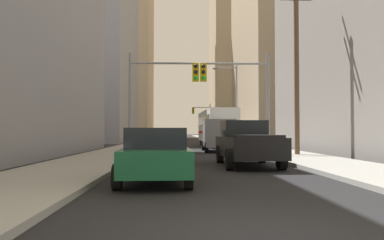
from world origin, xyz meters
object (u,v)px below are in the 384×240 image
(cargo_van_grey, at_px, (218,134))
(sedan_silver, at_px, (165,146))
(city_bus, at_px, (216,126))
(traffic_signal_near_left, at_px, (160,86))
(pickup_truck_black, at_px, (247,143))
(traffic_signal_far_right, at_px, (202,116))
(sedan_beige, at_px, (172,141))
(traffic_signal_near_right, at_px, (238,87))
(sedan_green, at_px, (156,155))

(cargo_van_grey, relative_size, sedan_silver, 1.23)
(city_bus, relative_size, traffic_signal_near_left, 1.93)
(pickup_truck_black, height_order, sedan_silver, pickup_truck_black)
(pickup_truck_black, bearing_deg, sedan_silver, 148.37)
(city_bus, height_order, traffic_signal_far_right, traffic_signal_far_right)
(city_bus, height_order, sedan_beige, city_bus)
(traffic_signal_near_right, bearing_deg, traffic_signal_far_right, 89.36)
(sedan_beige, bearing_deg, cargo_van_grey, 5.38)
(pickup_truck_black, bearing_deg, cargo_van_grey, 89.88)
(sedan_beige, xyz_separation_m, traffic_signal_near_right, (3.93, -5.22, 3.28))
(cargo_van_grey, xyz_separation_m, traffic_signal_near_left, (-3.92, -5.53, 2.77))
(pickup_truck_black, height_order, traffic_signal_near_right, traffic_signal_near_right)
(cargo_van_grey, distance_m, traffic_signal_near_right, 6.22)
(cargo_van_grey, distance_m, sedan_green, 17.74)
(pickup_truck_black, bearing_deg, sedan_green, -122.95)
(sedan_green, bearing_deg, pickup_truck_black, 57.05)
(cargo_van_grey, bearing_deg, traffic_signal_far_right, 88.27)
(traffic_signal_near_right, xyz_separation_m, traffic_signal_far_right, (0.46, 41.64, -0.05))
(cargo_van_grey, xyz_separation_m, traffic_signal_far_right, (1.09, 36.10, 2.72))
(traffic_signal_near_left, bearing_deg, cargo_van_grey, 54.70)
(traffic_signal_near_right, relative_size, traffic_signal_far_right, 1.00)
(pickup_truck_black, distance_m, sedan_green, 6.37)
(city_bus, distance_m, sedan_silver, 19.77)
(city_bus, distance_m, sedan_beige, 10.56)
(sedan_beige, bearing_deg, city_bus, 67.11)
(sedan_green, bearing_deg, sedan_silver, 90.10)
(traffic_signal_far_right, bearing_deg, sedan_silver, -95.70)
(traffic_signal_near_right, bearing_deg, city_bus, 89.41)
(city_bus, distance_m, pickup_truck_black, 21.44)
(sedan_beige, bearing_deg, traffic_signal_near_right, -53.04)
(cargo_van_grey, relative_size, traffic_signal_near_right, 0.87)
(sedan_silver, relative_size, traffic_signal_far_right, 0.71)
(city_bus, xyz_separation_m, sedan_beige, (-4.08, -9.67, -1.16))
(sedan_silver, height_order, sedan_beige, same)
(traffic_signal_near_right, bearing_deg, traffic_signal_near_left, 180.00)
(pickup_truck_black, relative_size, cargo_van_grey, 1.04)
(city_bus, height_order, traffic_signal_near_right, traffic_signal_near_right)
(city_bus, distance_m, cargo_van_grey, 9.42)
(cargo_van_grey, bearing_deg, traffic_signal_near_right, -83.52)
(city_bus, relative_size, pickup_truck_black, 2.13)
(city_bus, relative_size, traffic_signal_near_right, 1.93)
(sedan_silver, relative_size, sedan_beige, 1.00)
(city_bus, height_order, cargo_van_grey, city_bus)
(city_bus, height_order, sedan_green, city_bus)
(city_bus, height_order, traffic_signal_near_left, traffic_signal_near_left)
(pickup_truck_black, xyz_separation_m, sedan_silver, (-3.48, 2.14, -0.16))
(sedan_silver, relative_size, traffic_signal_near_left, 0.71)
(sedan_beige, distance_m, traffic_signal_near_left, 6.20)
(sedan_silver, bearing_deg, traffic_signal_near_right, 46.58)
(pickup_truck_black, bearing_deg, sedan_beige, 105.61)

